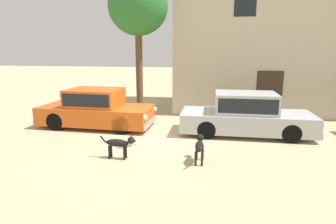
{
  "coord_description": "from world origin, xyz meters",
  "views": [
    {
      "loc": [
        2.24,
        -9.11,
        2.97
      ],
      "look_at": [
        0.78,
        0.2,
        0.9
      ],
      "focal_mm": 30.29,
      "sensor_mm": 36.0,
      "label": 1
    }
  ],
  "objects": [
    {
      "name": "ground_plane",
      "position": [
        0.0,
        0.0,
        0.0
      ],
      "size": [
        80.0,
        80.0,
        0.0
      ],
      "primitive_type": "plane",
      "color": "tan"
    },
    {
      "name": "parked_sedan_second",
      "position": [
        3.45,
        1.01,
        0.74
      ],
      "size": [
        4.72,
        1.76,
        1.5
      ],
      "rotation": [
        0.0,
        0.0,
        -0.01
      ],
      "color": "#B2B5BA",
      "rests_on": "ground_plane"
    },
    {
      "name": "stray_dog_tan",
      "position": [
        1.96,
        -1.85,
        0.47
      ],
      "size": [
        0.23,
        1.06,
        0.7
      ],
      "rotation": [
        0.0,
        0.0,
        1.57
      ],
      "color": "black",
      "rests_on": "ground_plane"
    },
    {
      "name": "parked_sedan_nearest",
      "position": [
        -2.24,
        1.18,
        0.73
      ],
      "size": [
        4.53,
        1.97,
        1.5
      ],
      "rotation": [
        0.0,
        0.0,
        -0.04
      ],
      "color": "#D15619",
      "rests_on": "ground_plane"
    },
    {
      "name": "acacia_tree_left",
      "position": [
        -1.05,
        3.46,
        4.74
      ],
      "size": [
        2.61,
        2.35,
        6.05
      ],
      "color": "brown",
      "rests_on": "ground_plane"
    },
    {
      "name": "stray_cat",
      "position": [
        -0.35,
        -0.98,
        0.08
      ],
      "size": [
        0.49,
        0.54,
        0.17
      ],
      "rotation": [
        0.0,
        0.0,
        3.94
      ],
      "color": "gray",
      "rests_on": "ground_plane"
    },
    {
      "name": "apartment_block",
      "position": [
        6.5,
        6.12,
        3.61
      ],
      "size": [
        12.11,
        5.06,
        7.22
      ],
      "color": "#BCB299",
      "rests_on": "ground_plane"
    },
    {
      "name": "stray_dog_spotted",
      "position": [
        -0.22,
        -1.95,
        0.45
      ],
      "size": [
        1.09,
        0.24,
        0.69
      ],
      "rotation": [
        0.0,
        0.0,
        6.22
      ],
      "color": "black",
      "rests_on": "ground_plane"
    }
  ]
}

